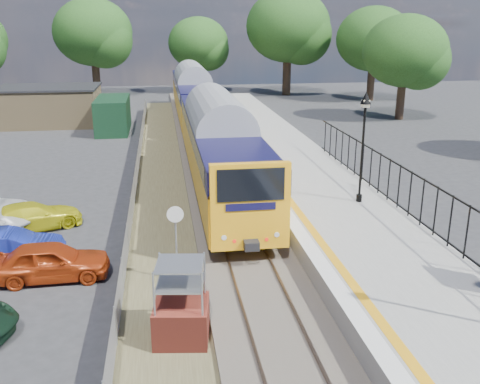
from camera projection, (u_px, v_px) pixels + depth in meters
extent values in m
plane|color=#2D2D30|center=(261.00, 298.00, 16.40)|extent=(120.00, 120.00, 0.00)
cube|color=#473F38|center=(223.00, 196.00, 25.80)|extent=(3.40, 80.00, 0.20)
cube|color=#4C472D|center=(163.00, 214.00, 23.53)|extent=(2.60, 70.00, 0.06)
cube|color=brown|center=(208.00, 194.00, 25.66)|extent=(0.07, 80.00, 0.14)
cube|color=brown|center=(238.00, 193.00, 25.87)|extent=(0.07, 80.00, 0.14)
cube|color=gray|center=(319.00, 198.00, 24.40)|extent=(5.00, 70.00, 0.90)
cube|color=silver|center=(271.00, 191.00, 23.94)|extent=(0.50, 70.00, 0.01)
cube|color=#F6A615|center=(282.00, 190.00, 24.01)|extent=(0.30, 70.00, 0.01)
cylinder|color=black|center=(359.00, 198.00, 22.48)|extent=(0.24, 0.24, 0.30)
cylinder|color=black|center=(362.00, 155.00, 21.93)|extent=(0.10, 0.10, 3.70)
cube|color=black|center=(365.00, 108.00, 21.34)|extent=(0.08, 0.08, 0.30)
cube|color=beige|center=(366.00, 103.00, 21.29)|extent=(0.26, 0.26, 0.30)
cone|color=black|center=(366.00, 98.00, 21.22)|extent=(0.44, 0.44, 0.50)
cube|color=black|center=(431.00, 184.00, 18.87)|extent=(0.05, 26.00, 0.05)
cube|color=#957D54|center=(49.00, 106.00, 44.45)|extent=(8.00, 6.00, 3.00)
cube|color=black|center=(47.00, 87.00, 43.99)|extent=(8.20, 6.20, 0.15)
cube|color=#12321E|center=(113.00, 115.00, 41.51)|extent=(2.40, 6.00, 2.60)
cylinder|color=#332319|center=(96.00, 79.00, 61.59)|extent=(0.88, 0.88, 3.85)
ellipsoid|color=#214717|center=(93.00, 32.00, 60.01)|extent=(8.80, 8.80, 7.48)
cylinder|color=#332319|center=(199.00, 79.00, 65.26)|extent=(0.72, 0.72, 3.15)
ellipsoid|color=#214717|center=(198.00, 43.00, 63.97)|extent=(7.20, 7.20, 6.12)
cylinder|color=#332319|center=(287.00, 77.00, 62.72)|extent=(0.96, 0.96, 4.20)
ellipsoid|color=#214717|center=(288.00, 26.00, 61.01)|extent=(9.60, 9.60, 8.16)
cylinder|color=#332319|center=(371.00, 84.00, 58.29)|extent=(0.80, 0.80, 3.50)
ellipsoid|color=#214717|center=(374.00, 39.00, 56.86)|extent=(8.00, 8.00, 6.80)
cylinder|color=#332319|center=(400.00, 101.00, 46.74)|extent=(0.72, 0.72, 3.15)
ellipsoid|color=#214717|center=(405.00, 51.00, 45.45)|extent=(7.20, 7.20, 6.12)
cube|color=#F6A615|center=(218.00, 153.00, 27.43)|extent=(2.80, 20.00, 1.90)
cube|color=#100F37|center=(218.00, 128.00, 27.04)|extent=(2.82, 20.00, 0.90)
cube|color=black|center=(218.00, 128.00, 27.04)|extent=(2.82, 18.00, 0.70)
cube|color=black|center=(218.00, 176.00, 27.78)|extent=(2.00, 18.00, 0.45)
cube|color=#F6A615|center=(193.00, 100.00, 46.86)|extent=(2.80, 20.00, 1.90)
cube|color=#100F37|center=(192.00, 85.00, 46.47)|extent=(2.82, 20.00, 0.90)
cube|color=black|center=(192.00, 85.00, 46.47)|extent=(2.82, 18.00, 0.70)
cube|color=black|center=(193.00, 113.00, 47.22)|extent=(2.00, 18.00, 0.45)
cube|color=black|center=(251.00, 185.00, 17.39)|extent=(2.24, 0.04, 1.10)
cube|color=maroon|center=(182.00, 322.00, 14.10)|extent=(1.59, 1.59, 1.08)
cylinder|color=#999EA3|center=(176.00, 249.00, 17.05)|extent=(0.06, 0.06, 2.38)
cylinder|color=silver|center=(175.00, 214.00, 16.64)|extent=(0.53, 0.05, 0.53)
imported|color=#A7340F|center=(51.00, 261.00, 17.46)|extent=(3.80, 1.61, 1.28)
imported|color=#1A299C|center=(10.00, 247.00, 18.69)|extent=(3.67, 1.43, 1.19)
imported|color=gold|center=(32.00, 216.00, 21.72)|extent=(4.23, 3.04, 1.14)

